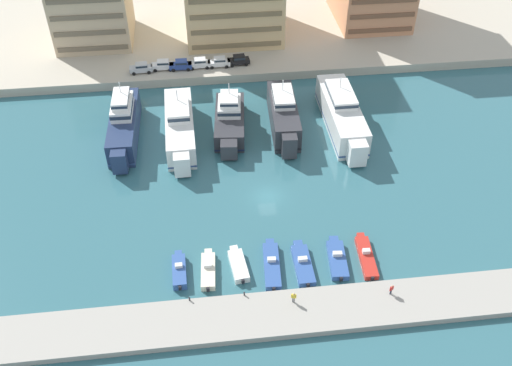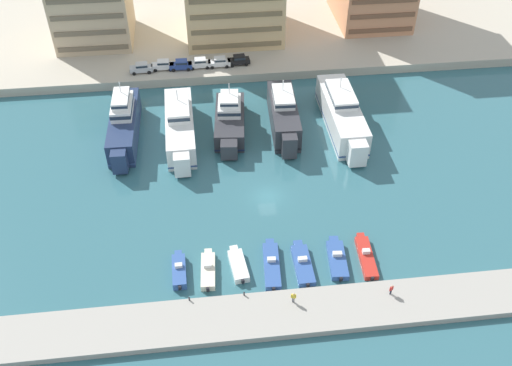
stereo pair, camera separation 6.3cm
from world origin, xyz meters
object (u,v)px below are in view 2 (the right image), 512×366
motorboat_blue_center_right (337,259)px  car_white_center_left (200,63)px  motorboat_white_mid_left (238,265)px  car_white_left (163,65)px  car_blue_mid_left (181,64)px  pedestrian_mid_deck (293,297)px  yacht_white_left (180,126)px  yacht_charcoal_center_left (284,115)px  motorboat_red_mid_right (366,257)px  yacht_white_center (342,114)px  motorboat_blue_center_left (272,265)px  pedestrian_near_edge (391,289)px  yacht_navy_far_left (124,123)px  yacht_charcoal_mid_left (230,119)px  car_white_center (219,62)px  car_black_center_right (239,60)px  motorboat_blue_center (303,264)px  motorboat_cream_left (208,270)px

motorboat_blue_center_right → car_white_center_left: bearing=107.9°
motorboat_white_mid_left → car_white_left: bearing=101.3°
car_blue_mid_left → pedestrian_mid_deck: bearing=-77.4°
yacht_white_left → car_blue_mid_left: bearing=88.4°
yacht_charcoal_center_left → motorboat_red_mid_right: bearing=-78.2°
yacht_white_center → motorboat_blue_center_left: yacht_white_center is taller
yacht_charcoal_center_left → pedestrian_near_edge: 36.60m
yacht_navy_far_left → yacht_charcoal_center_left: 25.63m
yacht_white_left → motorboat_blue_center_left: 30.49m
yacht_charcoal_mid_left → pedestrian_mid_deck: (4.49, -35.94, -0.25)m
car_white_center → car_white_left: bearing=179.3°
yacht_white_left → motorboat_white_mid_left: 28.84m
motorboat_red_mid_right → car_white_left: 54.17m
motorboat_blue_center_left → car_white_left: size_ratio=2.00×
yacht_navy_far_left → pedestrian_mid_deck: size_ratio=11.74×
car_blue_mid_left → yacht_white_left: bearing=-91.6°
motorboat_white_mid_left → yacht_white_center: bearing=55.0°
car_blue_mid_left → car_white_center: 7.05m
car_black_center_right → pedestrian_mid_deck: 54.04m
motorboat_white_mid_left → motorboat_blue_center_right: size_ratio=0.83×
car_white_center_left → car_black_center_right: (7.25, 0.31, 0.00)m
motorboat_white_mid_left → car_black_center_right: bearing=84.5°
motorboat_blue_center → car_white_left: car_white_left is taller
motorboat_white_mid_left → car_white_center: 47.10m
yacht_charcoal_center_left → motorboat_white_mid_left: 30.79m
yacht_white_center → motorboat_blue_center_right: 29.31m
motorboat_red_mid_right → car_blue_mid_left: 52.40m
car_black_center_right → pedestrian_near_edge: bearing=-76.6°
yacht_white_center → motorboat_blue_center_right: (-7.02, -28.38, -2.06)m
motorboat_cream_left → car_white_center: (4.68, 47.45, 2.15)m
car_white_center_left → car_white_center: same height
motorboat_white_mid_left → motorboat_blue_center_left: (4.16, -0.45, -0.02)m
yacht_navy_far_left → pedestrian_near_edge: 48.93m
motorboat_white_mid_left → car_white_left: size_ratio=1.45×
yacht_white_left → motorboat_blue_center_left: yacht_white_left is taller
car_white_center_left → car_white_center: size_ratio=1.01×
yacht_charcoal_mid_left → motorboat_blue_center_right: 31.73m
motorboat_white_mid_left → car_white_center_left: (-2.73, 47.03, 2.16)m
yacht_charcoal_mid_left → motorboat_cream_left: yacht_charcoal_mid_left is taller
yacht_charcoal_mid_left → car_white_center_left: bearing=103.0°
motorboat_blue_center_left → car_blue_mid_left: bearing=102.3°
yacht_navy_far_left → yacht_charcoal_mid_left: yacht_navy_far_left is taller
pedestrian_mid_deck → yacht_navy_far_left: bearing=120.7°
yacht_navy_far_left → car_white_center_left: 21.84m
motorboat_cream_left → motorboat_white_mid_left: bearing=6.3°
yacht_white_center → motorboat_red_mid_right: size_ratio=2.74×
yacht_navy_far_left → yacht_charcoal_center_left: (25.63, -0.30, -0.20)m
car_white_center_left → pedestrian_near_edge: (20.19, -53.88, -0.83)m
yacht_white_left → yacht_charcoal_center_left: (16.81, 1.01, 0.12)m
yacht_white_left → car_white_center: (7.57, 19.04, 0.32)m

